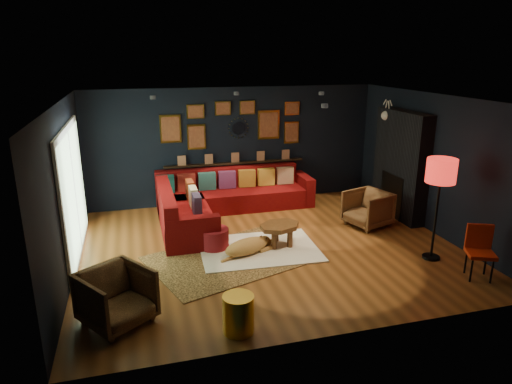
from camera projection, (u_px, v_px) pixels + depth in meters
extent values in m
plane|color=brown|center=(269.00, 247.00, 8.13)|extent=(6.50, 6.50, 0.00)
plane|color=black|center=(234.00, 146.00, 10.28)|extent=(6.50, 0.00, 6.50)
plane|color=black|center=(340.00, 237.00, 5.21)|extent=(6.50, 0.00, 6.50)
plane|color=black|center=(65.00, 191.00, 6.92)|extent=(0.00, 5.50, 5.50)
plane|color=black|center=(435.00, 165.00, 8.56)|extent=(0.00, 5.50, 5.50)
plane|color=beige|center=(270.00, 99.00, 7.36)|extent=(6.50, 6.50, 0.00)
cube|color=maroon|center=(231.00, 199.00, 10.09)|extent=(3.20, 0.95, 0.42)
cube|color=maroon|center=(227.00, 177.00, 10.29)|extent=(3.20, 0.24, 0.46)
cube|color=maroon|center=(303.00, 189.00, 10.48)|extent=(0.22, 0.95, 0.64)
cube|color=maroon|center=(186.00, 221.00, 8.79)|extent=(0.95, 2.20, 0.42)
cube|color=maroon|center=(166.00, 202.00, 8.58)|extent=(0.24, 2.20, 0.46)
cube|color=maroon|center=(193.00, 235.00, 7.84)|extent=(0.95, 0.22, 0.64)
cube|color=#1B6D6B|center=(165.00, 184.00, 9.75)|extent=(0.38, 0.14, 0.38)
cube|color=maroon|center=(186.00, 183.00, 9.87)|extent=(0.38, 0.14, 0.38)
cube|color=#295D60|center=(207.00, 181.00, 9.98)|extent=(0.38, 0.14, 0.38)
cube|color=#642B5A|center=(227.00, 180.00, 10.09)|extent=(0.38, 0.14, 0.38)
cube|color=#A76F23|center=(247.00, 178.00, 10.21)|extent=(0.38, 0.14, 0.38)
cube|color=gold|center=(266.00, 177.00, 10.32)|extent=(0.38, 0.14, 0.38)
cube|color=tan|center=(285.00, 175.00, 10.43)|extent=(0.38, 0.14, 0.38)
cube|color=#8F371A|center=(190.00, 190.00, 9.36)|extent=(0.14, 0.38, 0.38)
cube|color=beige|center=(193.00, 197.00, 8.90)|extent=(0.14, 0.38, 0.38)
cube|color=#352A47|center=(197.00, 205.00, 8.44)|extent=(0.14, 0.38, 0.38)
cube|color=black|center=(235.00, 163.00, 10.33)|extent=(3.20, 0.12, 0.04)
cube|color=gold|center=(171.00, 129.00, 9.77)|extent=(0.45, 0.03, 0.60)
cube|color=#94542F|center=(171.00, 129.00, 9.75)|extent=(0.38, 0.01, 0.51)
cube|color=gold|center=(196.00, 137.00, 9.96)|extent=(0.40, 0.03, 0.55)
cube|color=#94542F|center=(197.00, 137.00, 9.95)|extent=(0.34, 0.01, 0.47)
cube|color=gold|center=(195.00, 112.00, 9.80)|extent=(0.38, 0.03, 0.30)
cube|color=#94542F|center=(196.00, 112.00, 9.78)|extent=(0.32, 0.01, 0.25)
cube|color=gold|center=(269.00, 125.00, 10.32)|extent=(0.50, 0.03, 0.65)
cube|color=#94542F|center=(269.00, 125.00, 10.30)|extent=(0.42, 0.01, 0.55)
cube|color=gold|center=(291.00, 132.00, 10.52)|extent=(0.35, 0.03, 0.50)
cube|color=#94542F|center=(292.00, 133.00, 10.50)|extent=(0.30, 0.01, 0.42)
cube|color=gold|center=(292.00, 108.00, 10.35)|extent=(0.35, 0.03, 0.30)
cube|color=#94542F|center=(292.00, 108.00, 10.34)|extent=(0.30, 0.01, 0.25)
cube|color=gold|center=(223.00, 108.00, 9.94)|extent=(0.35, 0.03, 0.30)
cube|color=#94542F|center=(223.00, 108.00, 9.92)|extent=(0.30, 0.01, 0.25)
cube|color=gold|center=(247.00, 108.00, 10.08)|extent=(0.35, 0.03, 0.30)
cube|color=#94542F|center=(247.00, 108.00, 10.06)|extent=(0.30, 0.01, 0.25)
cylinder|color=silver|center=(239.00, 128.00, 10.16)|extent=(0.28, 0.03, 0.28)
cone|color=gold|center=(248.00, 128.00, 10.21)|extent=(0.03, 0.16, 0.03)
cone|color=gold|center=(247.00, 124.00, 10.18)|extent=(0.04, 0.16, 0.04)
cone|color=gold|center=(245.00, 121.00, 10.15)|extent=(0.04, 0.16, 0.04)
cone|color=gold|center=(242.00, 119.00, 10.12)|extent=(0.04, 0.16, 0.04)
cone|color=gold|center=(239.00, 118.00, 10.09)|extent=(0.03, 0.16, 0.03)
cone|color=gold|center=(235.00, 119.00, 10.08)|extent=(0.04, 0.16, 0.04)
cone|color=gold|center=(232.00, 122.00, 10.07)|extent=(0.04, 0.16, 0.04)
cone|color=gold|center=(230.00, 125.00, 10.08)|extent=(0.04, 0.16, 0.04)
cone|color=gold|center=(229.00, 129.00, 10.10)|extent=(0.03, 0.16, 0.03)
cone|color=gold|center=(230.00, 132.00, 10.13)|extent=(0.04, 0.16, 0.04)
cone|color=gold|center=(232.00, 135.00, 10.16)|extent=(0.04, 0.16, 0.04)
cone|color=gold|center=(235.00, 137.00, 10.20)|extent=(0.04, 0.16, 0.04)
cone|color=gold|center=(239.00, 138.00, 10.22)|extent=(0.03, 0.16, 0.03)
cone|color=gold|center=(242.00, 137.00, 10.24)|extent=(0.04, 0.16, 0.04)
cone|color=gold|center=(245.00, 135.00, 10.24)|extent=(0.04, 0.16, 0.04)
cone|color=gold|center=(247.00, 132.00, 10.23)|extent=(0.04, 0.16, 0.04)
cube|color=black|center=(400.00, 165.00, 9.41)|extent=(0.30, 1.60, 2.20)
cube|color=black|center=(395.00, 195.00, 9.59)|extent=(0.20, 0.80, 0.90)
cone|color=white|center=(395.00, 115.00, 9.62)|extent=(0.35, 0.28, 0.28)
sphere|color=white|center=(386.00, 116.00, 9.56)|extent=(0.20, 0.20, 0.20)
cylinder|color=white|center=(389.00, 108.00, 9.46)|extent=(0.02, 0.10, 0.28)
cylinder|color=white|center=(386.00, 107.00, 9.57)|extent=(0.02, 0.10, 0.28)
cube|color=white|center=(73.00, 193.00, 7.54)|extent=(0.04, 2.80, 2.20)
cube|color=#9FC697|center=(75.00, 192.00, 7.55)|extent=(0.01, 2.60, 2.00)
cube|color=white|center=(75.00, 192.00, 7.55)|extent=(0.02, 0.06, 2.00)
cylinder|color=black|center=(153.00, 97.00, 8.02)|extent=(0.10, 0.10, 0.06)
cylinder|color=black|center=(236.00, 93.00, 8.80)|extent=(0.10, 0.10, 0.06)
cylinder|color=black|center=(321.00, 93.00, 8.83)|extent=(0.10, 0.10, 0.06)
cylinder|color=black|center=(325.00, 106.00, 6.79)|extent=(0.10, 0.10, 0.06)
cube|color=white|center=(259.00, 249.00, 8.00)|extent=(2.11, 1.58, 0.03)
cube|color=#B78346|center=(229.00, 259.00, 7.65)|extent=(2.93, 2.48, 0.01)
cylinder|color=brown|center=(274.00, 240.00, 7.95)|extent=(0.10, 0.10, 0.31)
cylinder|color=brown|center=(290.00, 239.00, 8.02)|extent=(0.10, 0.10, 0.31)
cylinder|color=brown|center=(276.00, 232.00, 8.30)|extent=(0.10, 0.10, 0.31)
cylinder|color=maroon|center=(214.00, 238.00, 8.01)|extent=(0.52, 0.52, 0.34)
imported|color=#B67B46|center=(116.00, 295.00, 5.74)|extent=(1.05, 1.04, 0.80)
imported|color=#B67B46|center=(368.00, 207.00, 9.02)|extent=(0.91, 0.94, 0.78)
cylinder|color=gold|center=(238.00, 314.00, 5.61)|extent=(0.39, 0.39, 0.49)
cylinder|color=black|center=(471.00, 270.00, 6.84)|extent=(0.03, 0.03, 0.41)
cylinder|color=black|center=(492.00, 271.00, 6.80)|extent=(0.03, 0.03, 0.41)
cylinder|color=black|center=(466.00, 261.00, 7.11)|extent=(0.03, 0.03, 0.41)
cylinder|color=black|center=(486.00, 262.00, 7.07)|extent=(0.03, 0.03, 0.41)
cube|color=red|center=(481.00, 254.00, 6.90)|extent=(0.51, 0.51, 0.06)
cube|color=red|center=(479.00, 236.00, 6.98)|extent=(0.37, 0.20, 0.39)
cylinder|color=black|center=(431.00, 257.00, 7.68)|extent=(0.29, 0.29, 0.04)
cylinder|color=black|center=(436.00, 217.00, 7.47)|extent=(0.04, 0.04, 1.39)
cylinder|color=red|center=(441.00, 171.00, 7.24)|extent=(0.47, 0.47, 0.39)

